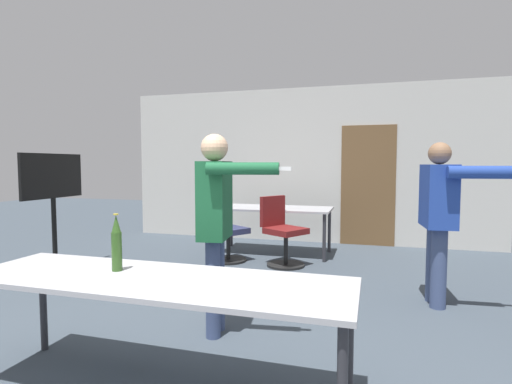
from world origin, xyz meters
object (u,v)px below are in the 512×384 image
at_px(person_right_polo, 217,213).
at_px(person_near_casual, 439,209).
at_px(tv_screen, 53,201).
at_px(office_chair_near_pushed, 224,233).
at_px(beer_bottle, 117,244).
at_px(drink_cup, 270,203).
at_px(office_chair_mid_tucked, 282,233).

relative_size(person_right_polo, person_near_casual, 1.02).
xyz_separation_m(tv_screen, office_chair_near_pushed, (1.91, 1.11, -0.50)).
distance_m(tv_screen, person_near_casual, 4.55).
xyz_separation_m(beer_bottle, drink_cup, (-0.03, 4.04, -0.12)).
bearing_deg(beer_bottle, drink_cup, 90.42).
bearing_deg(beer_bottle, tv_screen, 139.79).
relative_size(person_near_casual, beer_bottle, 4.43).
relative_size(office_chair_mid_tucked, beer_bottle, 2.61).
distance_m(person_near_casual, drink_cup, 2.94).
height_order(office_chair_mid_tucked, drink_cup, office_chair_mid_tucked).
bearing_deg(person_near_casual, beer_bottle, -50.89).
relative_size(person_near_casual, drink_cup, 15.86).
xyz_separation_m(tv_screen, person_right_polo, (2.71, -1.16, 0.08)).
bearing_deg(person_near_casual, office_chair_near_pushed, -116.12).
xyz_separation_m(office_chair_mid_tucked, drink_cup, (-0.38, 0.85, 0.32)).
bearing_deg(person_near_casual, drink_cup, -136.34).
relative_size(person_right_polo, office_chair_mid_tucked, 1.73).
bearing_deg(tv_screen, office_chair_mid_tucked, -66.84).
xyz_separation_m(office_chair_near_pushed, drink_cup, (0.45, 0.91, 0.35)).
relative_size(office_chair_mid_tucked, drink_cup, 9.35).
distance_m(person_right_polo, drink_cup, 3.21).
bearing_deg(drink_cup, tv_screen, -139.34).
height_order(tv_screen, person_right_polo, person_right_polo).
bearing_deg(office_chair_near_pushed, beer_bottle, -48.19).
bearing_deg(office_chair_mid_tucked, office_chair_near_pushed, -53.60).
distance_m(beer_bottle, drink_cup, 4.04).
xyz_separation_m(tv_screen, person_near_casual, (4.55, 0.08, 0.03)).
xyz_separation_m(person_near_casual, beer_bottle, (-2.17, -2.10, -0.06)).
bearing_deg(office_chair_near_pushed, tv_screen, -116.70).
bearing_deg(person_right_polo, office_chair_mid_tucked, 171.49).
bearing_deg(office_chair_mid_tucked, drink_cup, -123.74).
xyz_separation_m(tv_screen, beer_bottle, (2.38, -2.01, -0.03)).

